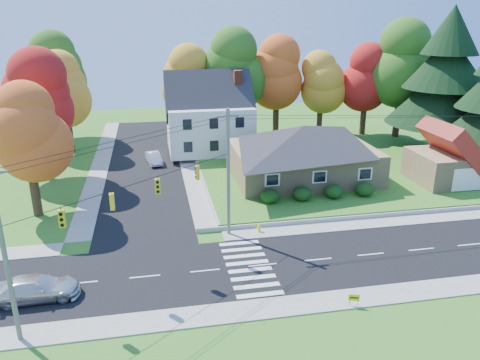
{
  "coord_description": "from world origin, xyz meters",
  "views": [
    {
      "loc": [
        -6.94,
        -27.62,
        16.31
      ],
      "look_at": [
        -0.06,
        8.0,
        3.47
      ],
      "focal_mm": 35.0,
      "sensor_mm": 36.0,
      "label": 1
    }
  ],
  "objects_px": {
    "silver_sedan": "(36,288)",
    "fire_hydrant": "(259,229)",
    "white_car": "(154,158)",
    "ranch_house": "(303,151)"
  },
  "relations": [
    {
      "from": "ranch_house",
      "to": "fire_hydrant",
      "type": "bearing_deg",
      "value": -123.0
    },
    {
      "from": "ranch_house",
      "to": "silver_sedan",
      "type": "height_order",
      "value": "ranch_house"
    },
    {
      "from": "silver_sedan",
      "to": "fire_hydrant",
      "type": "bearing_deg",
      "value": -69.05
    },
    {
      "from": "white_car",
      "to": "fire_hydrant",
      "type": "height_order",
      "value": "white_car"
    },
    {
      "from": "ranch_house",
      "to": "silver_sedan",
      "type": "distance_m",
      "value": 28.43
    },
    {
      "from": "ranch_house",
      "to": "fire_hydrant",
      "type": "xyz_separation_m",
      "value": [
        -7.08,
        -10.91,
        -2.93
      ]
    },
    {
      "from": "ranch_house",
      "to": "silver_sedan",
      "type": "relative_size",
      "value": 2.88
    },
    {
      "from": "silver_sedan",
      "to": "white_car",
      "type": "xyz_separation_m",
      "value": [
        7.48,
        26.45,
        -0.08
      ]
    },
    {
      "from": "ranch_house",
      "to": "white_car",
      "type": "height_order",
      "value": "ranch_house"
    },
    {
      "from": "silver_sedan",
      "to": "white_car",
      "type": "relative_size",
      "value": 1.27
    }
  ]
}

